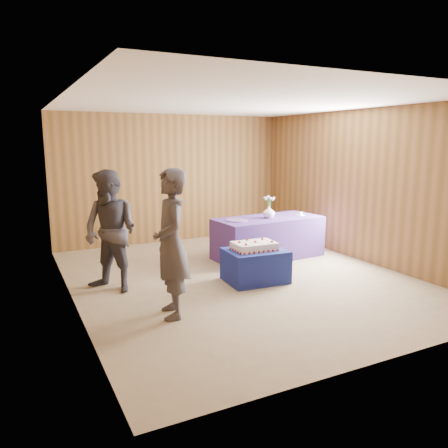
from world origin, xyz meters
TOP-DOWN VIEW (x-y plane):
  - ground at (0.00, 0.00)m, footprint 6.00×6.00m
  - room_shell at (0.00, 0.00)m, footprint 5.04×6.04m
  - cake_table at (0.15, -0.26)m, footprint 0.94×0.76m
  - serving_table at (1.09, 0.87)m, footprint 2.06×1.03m
  - sheet_cake at (0.14, -0.25)m, footprint 0.69×0.49m
  - vase at (1.09, 0.85)m, footprint 0.23×0.23m
  - flower_spray at (1.09, 0.85)m, footprint 0.21×0.20m
  - platter at (0.42, 0.85)m, footprint 0.51×0.51m
  - plate at (1.76, 0.80)m, footprint 0.19×0.19m
  - cake_slice at (1.76, 0.80)m, footprint 0.07×0.07m
  - knife at (1.78, 0.59)m, footprint 0.25×0.13m
  - guest_left at (-1.46, -0.97)m, footprint 0.54×0.73m
  - guest_right at (-1.92, 0.28)m, footprint 1.05×1.08m

SIDE VIEW (x-z plane):
  - ground at x=0.00m, z-range 0.00..0.00m
  - cake_table at x=0.15m, z-range 0.00..0.50m
  - serving_table at x=1.09m, z-range 0.00..0.75m
  - sheet_cake at x=0.14m, z-range 0.48..0.64m
  - knife at x=1.78m, z-range 0.75..0.75m
  - plate at x=1.76m, z-range 0.75..0.76m
  - platter at x=0.42m, z-range 0.75..0.77m
  - cake_slice at x=1.76m, z-range 0.75..0.83m
  - vase at x=1.09m, z-range 0.75..0.98m
  - guest_right at x=-1.92m, z-range 0.00..1.75m
  - guest_left at x=-1.46m, z-range 0.00..1.83m
  - flower_spray at x=1.09m, z-range 1.03..1.19m
  - room_shell at x=0.00m, z-range 0.44..3.16m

